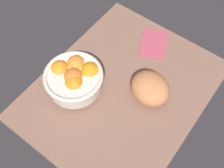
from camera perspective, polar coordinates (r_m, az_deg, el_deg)
The scene contains 4 objects.
ground_plane at distance 104.91cm, azimuth 1.95°, elevation -1.49°, with size 70.55×56.36×3.00cm, color #845E4C.
fruit_bowl at distance 100.17cm, azimuth -7.63°, elevation 1.29°, with size 21.12×21.12×10.27cm.
bread_loaf at distance 99.46cm, azimuth 7.76°, elevation -0.85°, with size 14.78×12.83×9.04cm, color #C87B4C.
napkin_folded at distance 116.60cm, azimuth 8.50°, elevation 8.21°, with size 14.97×10.24×0.91cm, color #B94858.
Camera 1 is at (43.29, 28.08, 89.84)cm, focal length 45.05 mm.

